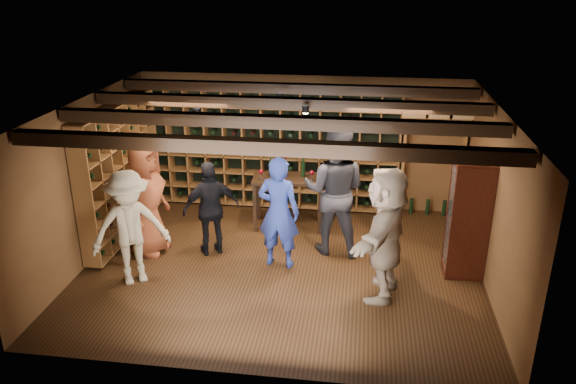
# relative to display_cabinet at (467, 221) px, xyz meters

# --- Properties ---
(ground) EXTENTS (6.00, 6.00, 0.00)m
(ground) POSITION_rel_display_cabinet_xyz_m (-2.71, -0.20, -0.86)
(ground) COLOR #311D0D
(ground) RESTS_ON ground
(room_shell) EXTENTS (6.00, 6.00, 6.00)m
(room_shell) POSITION_rel_display_cabinet_xyz_m (-2.71, -0.15, 1.56)
(room_shell) COLOR brown
(room_shell) RESTS_ON ground
(wine_rack_back) EXTENTS (4.65, 0.30, 2.20)m
(wine_rack_back) POSITION_rel_display_cabinet_xyz_m (-3.24, 2.13, 0.29)
(wine_rack_back) COLOR brown
(wine_rack_back) RESTS_ON ground
(wine_rack_left) EXTENTS (0.30, 2.65, 2.20)m
(wine_rack_left) POSITION_rel_display_cabinet_xyz_m (-5.54, 0.62, 0.29)
(wine_rack_left) COLOR brown
(wine_rack_left) RESTS_ON ground
(crate_shelf) EXTENTS (1.20, 0.32, 2.07)m
(crate_shelf) POSITION_rel_display_cabinet_xyz_m (-0.31, 2.12, 0.71)
(crate_shelf) COLOR brown
(crate_shelf) RESTS_ON ground
(display_cabinet) EXTENTS (0.55, 0.50, 1.75)m
(display_cabinet) POSITION_rel_display_cabinet_xyz_m (0.00, 0.00, 0.00)
(display_cabinet) COLOR #37120B
(display_cabinet) RESTS_ON ground
(man_blue_shirt) EXTENTS (0.69, 0.50, 1.75)m
(man_blue_shirt) POSITION_rel_display_cabinet_xyz_m (-2.77, -0.12, 0.02)
(man_blue_shirt) COLOR navy
(man_blue_shirt) RESTS_ON ground
(man_grey_suit) EXTENTS (1.10, 0.91, 2.08)m
(man_grey_suit) POSITION_rel_display_cabinet_xyz_m (-1.97, 0.46, 0.18)
(man_grey_suit) COLOR black
(man_grey_suit) RESTS_ON ground
(guest_red_floral) EXTENTS (0.72, 0.98, 1.84)m
(guest_red_floral) POSITION_rel_display_cabinet_xyz_m (-4.89, 0.02, 0.06)
(guest_red_floral) COLOR maroon
(guest_red_floral) RESTS_ON ground
(guest_woman_black) EXTENTS (0.97, 0.76, 1.54)m
(guest_woman_black) POSITION_rel_display_cabinet_xyz_m (-3.88, 0.11, -0.09)
(guest_woman_black) COLOR black
(guest_woman_black) RESTS_ON ground
(guest_khaki) EXTENTS (1.27, 1.13, 1.71)m
(guest_khaki) POSITION_rel_display_cabinet_xyz_m (-4.78, -0.90, 0.00)
(guest_khaki) COLOR gray
(guest_khaki) RESTS_ON ground
(guest_beige) EXTENTS (0.95, 1.84, 1.89)m
(guest_beige) POSITION_rel_display_cabinet_xyz_m (-1.21, -0.77, 0.09)
(guest_beige) COLOR gray
(guest_beige) RESTS_ON ground
(tasting_table) EXTENTS (1.26, 0.70, 1.20)m
(tasting_table) POSITION_rel_display_cabinet_xyz_m (-2.82, 1.27, -0.05)
(tasting_table) COLOR black
(tasting_table) RESTS_ON ground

